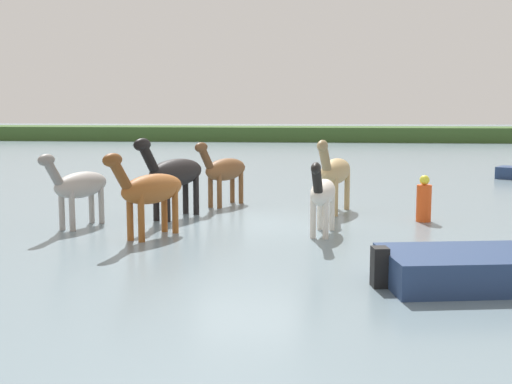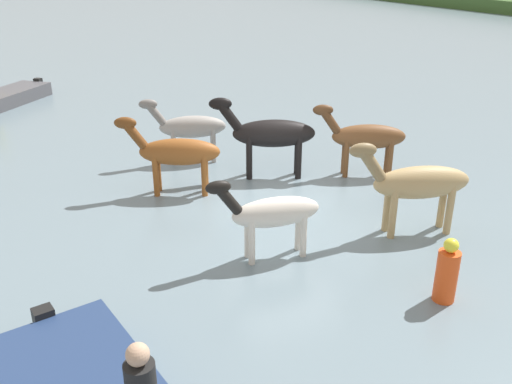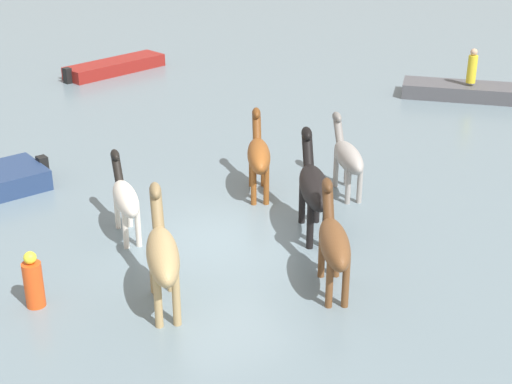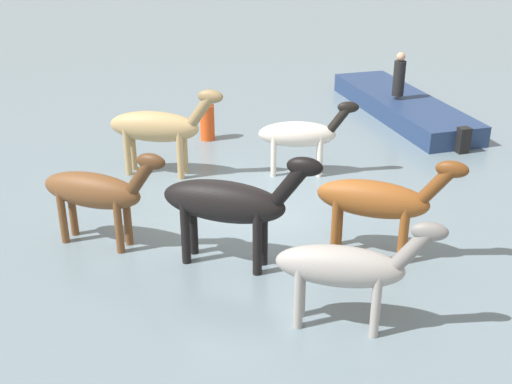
# 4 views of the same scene
# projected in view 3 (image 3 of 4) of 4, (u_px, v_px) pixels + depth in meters

# --- Properties ---
(ground_plane) EXTENTS (205.99, 205.99, 0.00)m
(ground_plane) POSITION_uv_depth(u_px,v_px,m) (226.00, 241.00, 16.41)
(ground_plane) COLOR slate
(horse_dark_mare) EXTENTS (1.36, 2.34, 1.87)m
(horse_dark_mare) POSITION_uv_depth(u_px,v_px,m) (259.00, 155.00, 18.32)
(horse_dark_mare) COLOR brown
(horse_dark_mare) RESTS_ON ground_plane
(horse_mid_herd) EXTENTS (0.73, 2.16, 1.67)m
(horse_mid_herd) POSITION_uv_depth(u_px,v_px,m) (125.00, 198.00, 16.28)
(horse_mid_herd) COLOR silver
(horse_mid_herd) RESTS_ON ground_plane
(horse_rear_stallion) EXTENTS (1.13, 2.55, 1.98)m
(horse_rear_stallion) POSITION_uv_depth(u_px,v_px,m) (162.00, 254.00, 13.60)
(horse_rear_stallion) COLOR tan
(horse_rear_stallion) RESTS_ON ground_plane
(horse_pinto_flank) EXTENTS (1.35, 2.31, 1.85)m
(horse_pinto_flank) POSITION_uv_depth(u_px,v_px,m) (334.00, 242.00, 14.17)
(horse_pinto_flank) COLOR brown
(horse_pinto_flank) RESTS_ON ground_plane
(horse_lead) EXTENTS (1.04, 2.28, 1.78)m
(horse_lead) POSITION_uv_depth(u_px,v_px,m) (348.00, 156.00, 18.37)
(horse_lead) COLOR #9E9993
(horse_lead) RESTS_ON ground_plane
(horse_gray_outer) EXTENTS (1.43, 2.59, 2.06)m
(horse_gray_outer) POSITION_uv_depth(u_px,v_px,m) (314.00, 186.00, 16.31)
(horse_gray_outer) COLOR black
(horse_gray_outer) RESTS_ON ground_plane
(boat_dinghy_port) EXTENTS (4.52, 4.25, 0.75)m
(boat_dinghy_port) POSITION_uv_depth(u_px,v_px,m) (474.00, 94.00, 26.09)
(boat_dinghy_port) COLOR #4C4C51
(boat_dinghy_port) RESTS_ON ground_plane
(boat_tender_starboard) EXTENTS (4.34, 2.37, 0.72)m
(boat_tender_starboard) POSITION_uv_depth(u_px,v_px,m) (115.00, 68.00, 29.29)
(boat_tender_starboard) COLOR maroon
(boat_tender_starboard) RESTS_ON ground_plane
(person_spotter_bow) EXTENTS (0.32, 0.32, 1.19)m
(person_spotter_bow) POSITION_uv_depth(u_px,v_px,m) (472.00, 67.00, 25.63)
(person_spotter_bow) COLOR yellow
(person_spotter_bow) RESTS_ON boat_dinghy_port
(buoy_channel_marker) EXTENTS (0.36, 0.36, 1.14)m
(buoy_channel_marker) POSITION_uv_depth(u_px,v_px,m) (33.00, 282.00, 13.82)
(buoy_channel_marker) COLOR #E54C19
(buoy_channel_marker) RESTS_ON ground_plane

